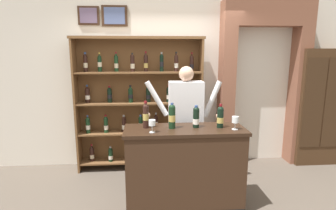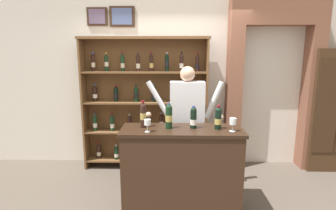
% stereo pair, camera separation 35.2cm
% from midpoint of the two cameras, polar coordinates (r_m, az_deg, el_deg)
% --- Properties ---
extents(ground_plane, '(14.00, 14.00, 0.02)m').
position_cam_midpoint_polar(ground_plane, '(3.63, -2.85, -20.68)').
color(ground_plane, brown).
extents(back_wall, '(12.00, 0.19, 3.22)m').
position_cam_midpoint_polar(back_wall, '(4.60, -3.65, 7.55)').
color(back_wall, silver).
rests_on(back_wall, ground).
extents(wine_shelf, '(2.02, 0.30, 2.12)m').
position_cam_midpoint_polar(wine_shelf, '(4.40, -8.27, 0.75)').
color(wine_shelf, brown).
rests_on(wine_shelf, ground).
extents(archway_doorway, '(1.45, 0.45, 2.68)m').
position_cam_midpoint_polar(archway_doorway, '(4.80, 16.96, 6.00)').
color(archway_doorway, brown).
rests_on(archway_doorway, ground).
extents(side_cabinet, '(0.75, 0.41, 1.94)m').
position_cam_midpoint_polar(side_cabinet, '(5.19, 26.86, -0.35)').
color(side_cabinet, '#422B19').
rests_on(side_cabinet, ground).
extents(tasting_counter, '(1.43, 0.52, 1.01)m').
position_cam_midpoint_polar(tasting_counter, '(3.39, 0.40, -13.18)').
color(tasting_counter, '#382316').
rests_on(tasting_counter, ground).
extents(shopkeeper, '(1.06, 0.22, 1.71)m').
position_cam_midpoint_polar(shopkeeper, '(3.71, 1.00, -1.85)').
color(shopkeeper, '#2D3347').
rests_on(shopkeeper, ground).
extents(tasting_bottle_riserva, '(0.07, 0.07, 0.32)m').
position_cam_midpoint_polar(tasting_bottle_riserva, '(3.23, -7.79, -2.16)').
color(tasting_bottle_riserva, black).
rests_on(tasting_bottle_riserva, tasting_counter).
extents(tasting_bottle_chianti, '(0.08, 0.08, 0.30)m').
position_cam_midpoint_polar(tasting_bottle_chianti, '(3.18, -2.33, -2.33)').
color(tasting_bottle_chianti, black).
rests_on(tasting_bottle_chianti, tasting_counter).
extents(tasting_bottle_super_tuscan, '(0.08, 0.08, 0.27)m').
position_cam_midpoint_polar(tasting_bottle_super_tuscan, '(3.23, 2.79, -2.55)').
color(tasting_bottle_super_tuscan, black).
rests_on(tasting_bottle_super_tuscan, tasting_counter).
extents(tasting_bottle_grappa, '(0.08, 0.08, 0.29)m').
position_cam_midpoint_polar(tasting_bottle_grappa, '(3.25, 7.82, -2.47)').
color(tasting_bottle_grappa, black).
rests_on(tasting_bottle_grappa, tasting_counter).
extents(wine_glass_right, '(0.08, 0.08, 0.15)m').
position_cam_midpoint_polar(wine_glass_right, '(3.20, 10.82, -3.22)').
color(wine_glass_right, silver).
rests_on(wine_glass_right, tasting_counter).
extents(wine_glass_left, '(0.08, 0.08, 0.15)m').
position_cam_midpoint_polar(wine_glass_left, '(3.05, -6.67, -3.84)').
color(wine_glass_left, silver).
rests_on(wine_glass_left, tasting_counter).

